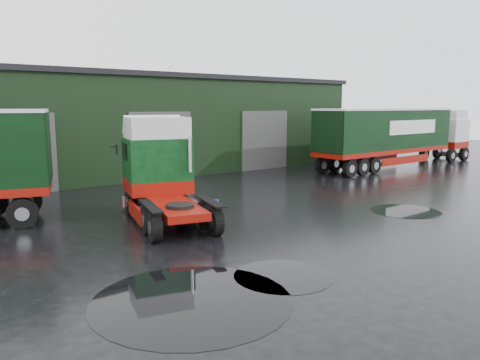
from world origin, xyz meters
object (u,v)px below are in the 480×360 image
at_px(lorry_right, 386,138).
at_px(wash_bucket, 215,203).
at_px(warehouse, 119,123).
at_px(tree_back_b, 155,112).
at_px(hero_tractor, 168,171).

bearing_deg(lorry_right, wash_bucket, -80.02).
height_order(warehouse, lorry_right, warehouse).
distance_m(lorry_right, tree_back_b, 22.14).
bearing_deg(hero_tractor, warehouse, 87.61).
bearing_deg(hero_tractor, tree_back_b, 78.18).
bearing_deg(lorry_right, hero_tractor, -77.92).
xyz_separation_m(wash_bucket, tree_back_b, (9.81, 24.17, 3.59)).
bearing_deg(wash_bucket, hero_tractor, -156.18).
height_order(lorry_right, wash_bucket, lorry_right).
bearing_deg(wash_bucket, tree_back_b, 67.91).
distance_m(lorry_right, wash_bucket, 17.04).
bearing_deg(wash_bucket, warehouse, 82.73).
distance_m(warehouse, wash_bucket, 14.60).
distance_m(hero_tractor, wash_bucket, 3.75).
xyz_separation_m(lorry_right, tree_back_b, (-6.82, 21.00, 1.65)).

